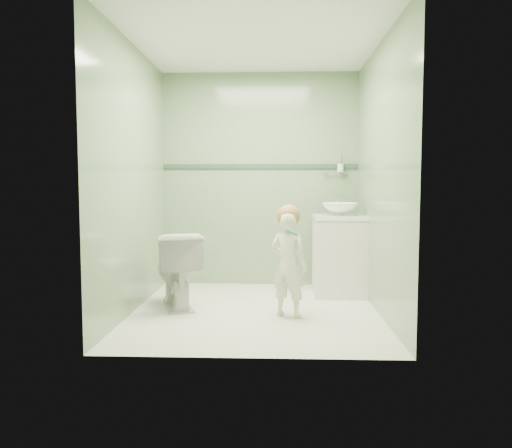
{
  "coord_description": "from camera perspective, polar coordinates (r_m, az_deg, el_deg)",
  "views": [
    {
      "loc": [
        0.19,
        -4.49,
        1.14
      ],
      "look_at": [
        0.0,
        0.15,
        0.78
      ],
      "focal_mm": 35.37,
      "sensor_mm": 36.0,
      "label": 1
    }
  ],
  "objects": [
    {
      "name": "toilet",
      "position": [
        4.77,
        -8.96,
        -5.09
      ],
      "size": [
        0.61,
        0.79,
        0.71
      ],
      "primitive_type": "imported",
      "rotation": [
        0.0,
        0.0,
        3.48
      ],
      "color": "white",
      "rests_on": "ground"
    },
    {
      "name": "cup_holder",
      "position": [
        5.72,
        9.45,
        6.26
      ],
      "size": [
        0.26,
        0.07,
        0.21
      ],
      "color": "silver",
      "rests_on": "room_shell"
    },
    {
      "name": "vanity",
      "position": [
        5.28,
        9.4,
        -3.67
      ],
      "size": [
        0.52,
        0.5,
        0.8
      ],
      "primitive_type": "cube",
      "color": "white",
      "rests_on": "ground"
    },
    {
      "name": "room_shell",
      "position": [
        4.5,
        -0.08,
        5.2
      ],
      "size": [
        2.5,
        2.54,
        2.4
      ],
      "color": "gray",
      "rests_on": "ground"
    },
    {
      "name": "toddler",
      "position": [
        4.37,
        3.69,
        -4.62
      ],
      "size": [
        0.39,
        0.34,
        0.91
      ],
      "primitive_type": "imported",
      "rotation": [
        0.0,
        0.0,
        2.71
      ],
      "color": "white",
      "rests_on": "ground"
    },
    {
      "name": "counter",
      "position": [
        5.24,
        9.46,
        0.77
      ],
      "size": [
        0.54,
        0.52,
        0.04
      ],
      "primitive_type": "cube",
      "color": "white",
      "rests_on": "vanity"
    },
    {
      "name": "teal_toothbrush",
      "position": [
        4.19,
        3.96,
        -0.91
      ],
      "size": [
        0.12,
        0.14,
        0.08
      ],
      "color": "#0E855E",
      "rests_on": "toddler"
    },
    {
      "name": "hair_cap",
      "position": [
        4.35,
        3.71,
        0.89
      ],
      "size": [
        0.2,
        0.2,
        0.2
      ],
      "primitive_type": "sphere",
      "color": "#AA7441",
      "rests_on": "toddler"
    },
    {
      "name": "ground",
      "position": [
        4.64,
        -0.08,
        -9.8
      ],
      "size": [
        2.5,
        2.5,
        0.0
      ],
      "primitive_type": "plane",
      "color": "silver",
      "rests_on": "ground"
    },
    {
      "name": "basin",
      "position": [
        5.24,
        9.47,
        1.68
      ],
      "size": [
        0.37,
        0.37,
        0.13
      ],
      "primitive_type": "imported",
      "color": "white",
      "rests_on": "counter"
    },
    {
      "name": "faucet",
      "position": [
        5.42,
        9.24,
        2.62
      ],
      "size": [
        0.03,
        0.13,
        0.18
      ],
      "color": "silver",
      "rests_on": "counter"
    },
    {
      "name": "trim_stripe",
      "position": [
        5.74,
        0.44,
        6.54
      ],
      "size": [
        2.2,
        0.02,
        0.05
      ],
      "primitive_type": "cube",
      "color": "#2D4935",
      "rests_on": "room_shell"
    }
  ]
}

